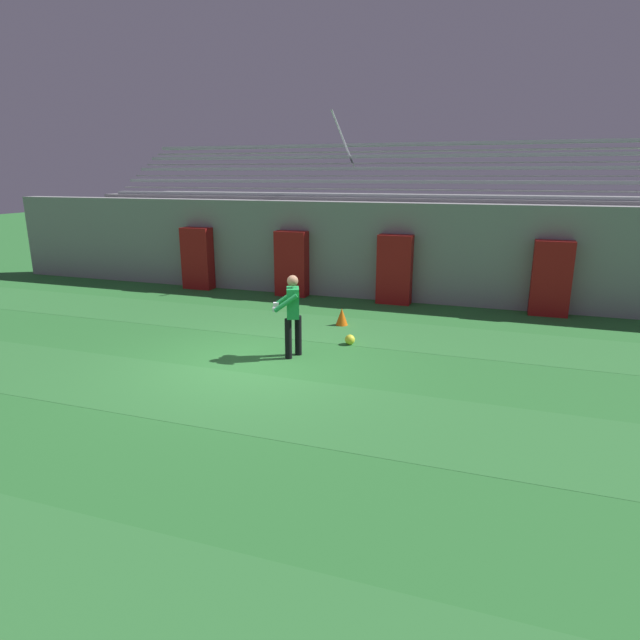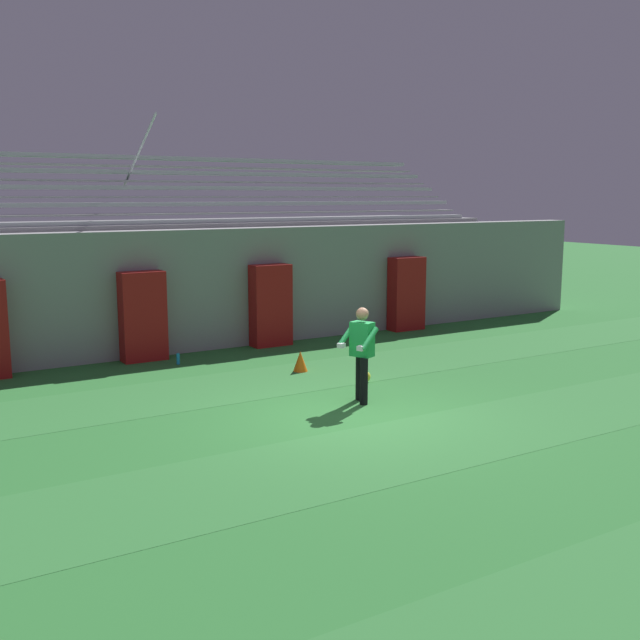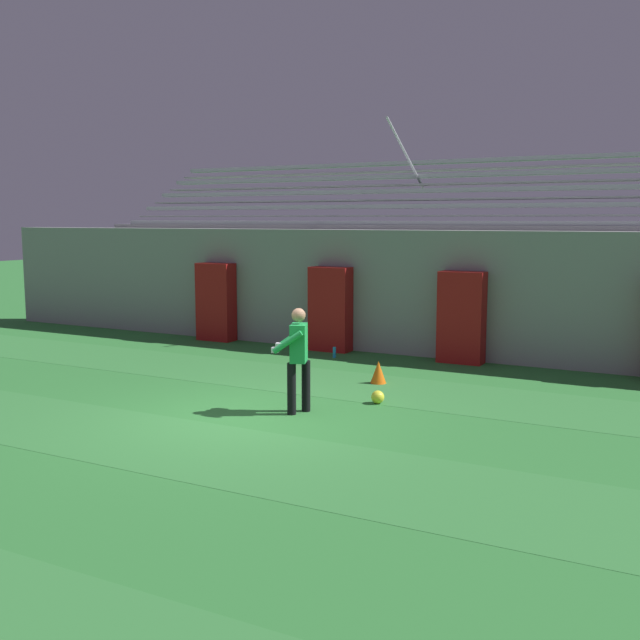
# 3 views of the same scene
# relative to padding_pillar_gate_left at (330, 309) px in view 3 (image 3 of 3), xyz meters

# --- Properties ---
(ground_plane) EXTENTS (80.00, 80.00, 0.00)m
(ground_plane) POSITION_rel_padding_pillar_gate_left_xyz_m (1.56, -5.95, -0.97)
(ground_plane) COLOR #2D7533
(turf_stripe_mid) EXTENTS (28.00, 2.22, 0.01)m
(turf_stripe_mid) POSITION_rel_padding_pillar_gate_left_xyz_m (1.56, -7.51, -0.97)
(turf_stripe_mid) COLOR #337A38
(turf_stripe_mid) RESTS_ON ground
(turf_stripe_far) EXTENTS (28.00, 2.22, 0.01)m
(turf_stripe_far) POSITION_rel_padding_pillar_gate_left_xyz_m (1.56, -3.08, -0.97)
(turf_stripe_far) COLOR #337A38
(turf_stripe_far) RESTS_ON ground
(back_wall) EXTENTS (24.00, 0.60, 2.80)m
(back_wall) POSITION_rel_padding_pillar_gate_left_xyz_m (1.56, 0.55, 0.43)
(back_wall) COLOR gray
(back_wall) RESTS_ON ground
(padding_pillar_gate_left) EXTENTS (0.96, 0.44, 1.95)m
(padding_pillar_gate_left) POSITION_rel_padding_pillar_gate_left_xyz_m (0.00, 0.00, 0.00)
(padding_pillar_gate_left) COLOR maroon
(padding_pillar_gate_left) RESTS_ON ground
(padding_pillar_gate_right) EXTENTS (0.96, 0.44, 1.95)m
(padding_pillar_gate_right) POSITION_rel_padding_pillar_gate_left_xyz_m (3.13, 0.00, 0.00)
(padding_pillar_gate_right) COLOR maroon
(padding_pillar_gate_right) RESTS_ON ground
(padding_pillar_far_left) EXTENTS (0.96, 0.44, 1.95)m
(padding_pillar_far_left) POSITION_rel_padding_pillar_gate_left_xyz_m (-3.24, 0.00, 0.00)
(padding_pillar_far_left) COLOR maroon
(padding_pillar_far_left) RESTS_ON ground
(bleacher_stand) EXTENTS (18.00, 4.05, 5.43)m
(bleacher_stand) POSITION_rel_padding_pillar_gate_left_xyz_m (1.56, 2.89, 0.53)
(bleacher_stand) COLOR gray
(bleacher_stand) RESTS_ON ground
(goalkeeper) EXTENTS (0.66, 0.71, 1.67)m
(goalkeeper) POSITION_rel_padding_pillar_gate_left_xyz_m (2.12, -5.25, -0.02)
(goalkeeper) COLOR black
(goalkeeper) RESTS_ON ground
(soccer_ball) EXTENTS (0.22, 0.22, 0.22)m
(soccer_ball) POSITION_rel_padding_pillar_gate_left_xyz_m (3.00, -4.11, -0.86)
(soccer_ball) COLOR yellow
(soccer_ball) RESTS_ON ground
(traffic_cone) EXTENTS (0.30, 0.30, 0.42)m
(traffic_cone) POSITION_rel_padding_pillar_gate_left_xyz_m (2.39, -2.68, -0.76)
(traffic_cone) COLOR orange
(traffic_cone) RESTS_ON ground
(water_bottle) EXTENTS (0.07, 0.07, 0.24)m
(water_bottle) POSITION_rel_padding_pillar_gate_left_xyz_m (0.49, -0.75, -0.85)
(water_bottle) COLOR #1E8CD8
(water_bottle) RESTS_ON ground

